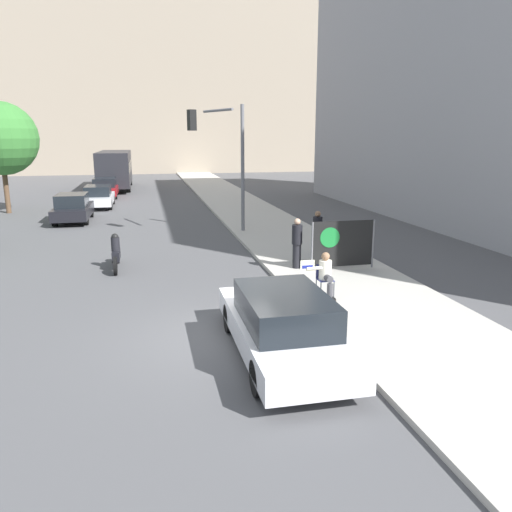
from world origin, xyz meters
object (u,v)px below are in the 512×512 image
object	(u,v)px
car_on_road_nearest	(73,208)
street_tree_midblock	(0,139)
protest_banner	(343,244)
jogger_on_sidewalk	(297,243)
pedestrian_behind	(317,233)
parked_car_curbside	(283,324)
traffic_light_pole	(224,147)
seated_protester	(325,274)
car_on_road_midblock	(98,196)
city_bus_on_road	(115,167)
motorcycle_on_road	(116,254)
car_on_road_distant	(105,188)

from	to	relation	value
car_on_road_nearest	street_tree_midblock	size ratio (longest dim) A/B	0.67
protest_banner	jogger_on_sidewalk	bearing A→B (deg)	161.39
pedestrian_behind	parked_car_curbside	xyz separation A→B (m)	(-3.43, -7.70, -0.26)
parked_car_curbside	car_on_road_nearest	size ratio (longest dim) A/B	1.14
jogger_on_sidewalk	traffic_light_pole	world-z (taller)	traffic_light_pole
traffic_light_pole	parked_car_curbside	bearing A→B (deg)	-94.03
seated_protester	car_on_road_midblock	xyz separation A→B (m)	(-7.48, 20.55, -0.09)
pedestrian_behind	city_bus_on_road	world-z (taller)	city_bus_on_road
seated_protester	car_on_road_midblock	bearing A→B (deg)	97.04
city_bus_on_road	street_tree_midblock	distance (m)	14.36
seated_protester	protest_banner	world-z (taller)	protest_banner
pedestrian_behind	jogger_on_sidewalk	bearing A→B (deg)	-55.48
traffic_light_pole	motorcycle_on_road	xyz separation A→B (m)	(-4.51, -5.06, -3.36)
street_tree_midblock	parked_car_curbside	bearing A→B (deg)	-65.04
protest_banner	car_on_road_nearest	size ratio (longest dim) A/B	0.51
pedestrian_behind	protest_banner	world-z (taller)	pedestrian_behind
motorcycle_on_road	street_tree_midblock	bearing A→B (deg)	115.13
seated_protester	protest_banner	xyz separation A→B (m)	(1.55, 2.64, 0.19)
city_bus_on_road	car_on_road_distant	bearing A→B (deg)	-94.36
jogger_on_sidewalk	seated_protester	bearing A→B (deg)	86.04
seated_protester	car_on_road_distant	xyz separation A→B (m)	(-7.46, 26.12, -0.07)
car_on_road_nearest	motorcycle_on_road	world-z (taller)	car_on_road_nearest
pedestrian_behind	seated_protester	bearing A→B (deg)	-32.86
traffic_light_pole	car_on_road_midblock	bearing A→B (deg)	120.57
traffic_light_pole	car_on_road_midblock	size ratio (longest dim) A/B	1.28
pedestrian_behind	street_tree_midblock	xyz separation A→B (m)	(-13.81, 14.60, 3.27)
jogger_on_sidewalk	car_on_road_nearest	size ratio (longest dim) A/B	0.39
seated_protester	pedestrian_behind	xyz separation A→B (m)	(1.38, 4.60, 0.18)
city_bus_on_road	pedestrian_behind	bearing A→B (deg)	-73.17
car_on_road_nearest	car_on_road_distant	size ratio (longest dim) A/B	0.90
car_on_road_distant	protest_banner	bearing A→B (deg)	-69.01
jogger_on_sidewalk	motorcycle_on_road	xyz separation A→B (m)	(-5.81, 1.65, -0.44)
city_bus_on_road	car_on_road_nearest	bearing A→B (deg)	-94.49
parked_car_curbside	city_bus_on_road	xyz separation A→B (m)	(-4.94, 35.37, 1.11)
city_bus_on_road	motorcycle_on_road	world-z (taller)	city_bus_on_road
protest_banner	car_on_road_distant	xyz separation A→B (m)	(-9.01, 23.48, -0.26)
street_tree_midblock	seated_protester	bearing A→B (deg)	-57.09
traffic_light_pole	parked_car_curbside	distance (m)	13.34
protest_banner	traffic_light_pole	distance (m)	8.20
seated_protester	jogger_on_sidewalk	xyz separation A→B (m)	(0.16, 3.11, 0.18)
protest_banner	city_bus_on_road	bearing A→B (deg)	106.08
pedestrian_behind	car_on_road_midblock	distance (m)	18.25
jogger_on_sidewalk	car_on_road_midblock	xyz separation A→B (m)	(-7.64, 17.44, -0.27)
car_on_road_midblock	car_on_road_distant	distance (m)	5.57
protest_banner	parked_car_curbside	world-z (taller)	protest_banner
seated_protester	pedestrian_behind	distance (m)	4.81
protest_banner	car_on_road_midblock	xyz separation A→B (m)	(-9.03, 17.91, -0.28)
seated_protester	traffic_light_pole	world-z (taller)	traffic_light_pole
parked_car_curbside	jogger_on_sidewalk	bearing A→B (deg)	70.47
pedestrian_behind	protest_banner	distance (m)	1.97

